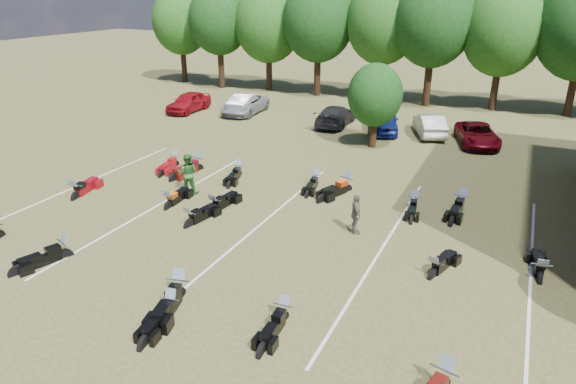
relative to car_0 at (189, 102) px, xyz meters
The scene contains 30 objects.
ground 25.42m from the car_0, 46.92° to the right, with size 160.00×160.00×0.00m, color brown.
car_0 is the anchor object (origin of this frame).
car_1 4.46m from the car_0, 25.62° to the left, with size 1.51×4.33×1.43m, color silver.
car_2 4.41m from the car_0, 15.69° to the left, with size 2.24×4.85×1.35m, color gray.
car_3 11.67m from the car_0, ahead, with size 1.91×4.70×1.36m, color black.
car_4 15.03m from the car_0, ahead, with size 1.87×4.64×1.58m, color navy.
car_5 17.99m from the car_0, ahead, with size 1.47×4.22×1.39m, color #A5A6A1.
car_6 20.99m from the car_0, ahead, with size 2.12×4.60×1.28m, color #57050E.
person_green 16.96m from the car_0, 54.93° to the right, with size 0.93×0.72×1.91m, color #255C22.
person_grey 23.25m from the car_0, 39.05° to the right, with size 0.94×0.39×1.61m, color #5D5750.
motorcycle_1 22.84m from the car_0, 65.95° to the right, with size 0.71×2.24×1.25m, color black, non-canonical shape.
motorcycle_2 25.78m from the car_0, 55.61° to the right, with size 0.79×2.47×1.38m, color black, non-canonical shape.
motorcycle_3 26.58m from the car_0, 56.10° to the right, with size 0.65×2.04×1.14m, color black, non-canonical shape.
motorcycle_4 27.61m from the car_0, 49.41° to the right, with size 0.65×2.05×1.14m, color black, non-canonical shape.
motorcycle_7 17.51m from the car_0, 71.72° to the right, with size 0.74×2.32×1.30m, color maroon, non-canonical shape.
motorcycle_8 18.62m from the car_0, 57.64° to the right, with size 0.68×2.14×1.19m, color black, non-canonical shape.
motorcycle_9 20.60m from the car_0, 54.87° to the right, with size 0.69×2.18×1.21m, color black, non-canonical shape.
motorcycle_10 19.47m from the car_0, 51.86° to the right, with size 0.70×2.21×1.23m, color black, non-canonical shape.
motorcycle_12 27.14m from the car_0, 37.90° to the right, with size 0.65×2.05×1.14m, color black, non-canonical shape.
motorcycle_13 29.05m from the car_0, 32.08° to the right, with size 0.67×2.09×1.17m, color black, non-canonical shape.
motorcycle_14 13.87m from the car_0, 53.04° to the right, with size 0.78×2.44×1.36m, color #500E0B, non-canonical shape.
motorcycle_15 13.03m from the car_0, 58.12° to the right, with size 0.70×2.20×1.22m, color maroon, non-canonical shape.
motorcycle_16 15.35m from the car_0, 45.62° to the right, with size 0.68×2.13×1.19m, color black, non-canonical shape.
motorcycle_17 19.49m from the car_0, 33.05° to the right, with size 0.77×2.41×1.35m, color black, non-canonical shape.
motorcycle_18 18.15m from the car_0, 35.59° to the right, with size 0.64×2.01×1.12m, color black, non-canonical shape.
motorcycle_19 22.66m from the car_0, 29.99° to the right, with size 0.63×1.99×1.11m, color black, non-canonical shape.
motorcycle_20 23.93m from the car_0, 26.16° to the right, with size 0.75×2.34×1.31m, color black, non-canonical shape.
tree_line 20.19m from the car_0, 32.56° to the left, with size 56.00×6.00×9.79m.
young_tree_midfield 15.83m from the car_0, 11.27° to the right, with size 3.20×3.20×4.70m.
parking_lines 21.18m from the car_0, 47.31° to the right, with size 20.10×14.00×0.01m.
Camera 1 is at (5.89, -13.48, 8.95)m, focal length 32.00 mm.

